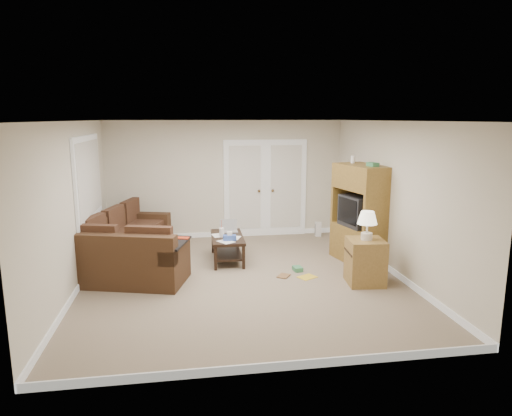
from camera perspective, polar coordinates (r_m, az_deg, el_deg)
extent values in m
plane|color=gray|center=(7.41, -1.70, -8.89)|extent=(5.50, 5.50, 0.00)
cube|color=silver|center=(6.96, -1.82, 10.83)|extent=(5.00, 5.50, 0.02)
cube|color=beige|center=(7.22, -21.86, 0.05)|extent=(0.02, 5.50, 2.50)
cube|color=beige|center=(7.79, 16.82, 1.15)|extent=(0.02, 5.50, 2.50)
cube|color=beige|center=(9.78, -3.76, 3.57)|extent=(5.00, 0.02, 2.50)
cube|color=beige|center=(4.44, 2.69, -5.76)|extent=(5.00, 0.02, 2.50)
cube|color=silver|center=(9.83, -1.40, 2.30)|extent=(0.90, 0.04, 2.13)
cube|color=silver|center=(9.98, 3.73, 2.42)|extent=(0.90, 0.04, 2.13)
cube|color=white|center=(9.79, -1.39, 2.57)|extent=(0.68, 0.02, 1.80)
cube|color=white|center=(9.95, 3.76, 2.68)|extent=(0.68, 0.02, 1.80)
cube|color=silver|center=(8.13, -20.27, 3.48)|extent=(0.04, 1.92, 1.42)
cube|color=white|center=(8.12, -20.10, 3.49)|extent=(0.02, 1.74, 1.24)
cube|color=#422A19|center=(8.70, -15.66, -4.78)|extent=(1.50, 2.48, 0.42)
cube|color=#422A19|center=(8.73, -17.82, -1.95)|extent=(0.86, 2.29, 0.43)
cube|color=#422A19|center=(9.56, -13.40, -1.25)|extent=(0.94, 0.48, 0.22)
cube|color=#472B1C|center=(8.60, -15.26, -3.06)|extent=(1.18, 2.30, 0.12)
cube|color=#422A19|center=(7.51, -15.81, -7.33)|extent=(1.99, 1.37, 0.42)
cube|color=#422A19|center=(7.10, -17.02, -4.87)|extent=(1.81, 0.73, 0.43)
cube|color=#422A19|center=(7.16, -10.11, -5.30)|extent=(0.48, 0.94, 0.22)
cube|color=#472B1C|center=(7.50, -15.69, -5.17)|extent=(1.81, 1.05, 0.12)
cube|color=black|center=(7.12, -10.14, -4.33)|extent=(0.53, 0.86, 0.03)
cube|color=#B62F13|center=(7.32, -9.64, -3.72)|extent=(0.34, 0.20, 0.02)
cube|color=black|center=(8.24, -3.62, -3.68)|extent=(0.58, 1.13, 0.05)
cube|color=black|center=(8.32, -3.59, -5.54)|extent=(0.50, 1.05, 0.03)
cylinder|color=white|center=(8.16, -4.31, -3.06)|extent=(0.09, 0.09, 0.16)
cylinder|color=#B62F13|center=(8.12, -4.33, -2.02)|extent=(0.01, 0.01, 0.14)
cube|color=#3351A6|center=(7.93, -3.32, -3.74)|extent=(0.23, 0.13, 0.09)
cube|color=white|center=(8.13, -3.57, -3.67)|extent=(0.38, 0.62, 0.00)
cube|color=olive|center=(8.41, 12.83, -4.37)|extent=(0.82, 1.19, 0.65)
cube|color=olive|center=(8.18, 13.19, 3.76)|extent=(0.82, 1.19, 0.44)
cube|color=black|center=(8.26, 12.89, -0.37)|extent=(0.65, 0.75, 0.55)
cube|color=black|center=(8.11, 11.33, -0.36)|extent=(0.13, 0.56, 0.44)
cube|color=#3B8252|center=(7.93, 14.39, 5.30)|extent=(0.17, 0.22, 0.07)
cylinder|color=white|center=(8.42, 12.02, 5.95)|extent=(0.08, 0.08, 0.13)
cube|color=olive|center=(7.32, 13.50, -6.54)|extent=(0.60, 0.60, 0.71)
cylinder|color=beige|center=(7.21, 13.65, -3.45)|extent=(0.17, 0.17, 0.11)
cylinder|color=beige|center=(7.18, 13.70, -2.45)|extent=(0.03, 0.03, 0.15)
cone|color=white|center=(7.14, 13.76, -1.18)|extent=(0.30, 0.30, 0.20)
cube|color=white|center=(10.06, 7.77, -2.63)|extent=(0.14, 0.12, 0.31)
cube|color=gold|center=(7.54, 6.42, -8.57)|extent=(0.36, 0.33, 0.01)
cube|color=#3B8252|center=(7.81, 5.22, -7.58)|extent=(0.16, 0.20, 0.07)
imported|color=brown|center=(7.57, 2.87, -8.38)|extent=(0.27, 0.29, 0.02)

